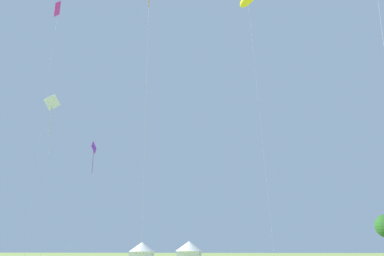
{
  "coord_description": "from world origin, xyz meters",
  "views": [
    {
      "loc": [
        4.58,
        -3.47,
        1.57
      ],
      "look_at": [
        0.0,
        32.0,
        12.37
      ],
      "focal_mm": 37.72,
      "sensor_mm": 36.0,
      "label": 1
    }
  ],
  "objects": [
    {
      "name": "kite_purple_diamond",
      "position": [
        -16.84,
        50.9,
        15.34
      ],
      "size": [
        2.17,
        2.69,
        16.76
      ],
      "color": "purple",
      "rests_on": "ground"
    },
    {
      "name": "kite_magenta_diamond",
      "position": [
        -20.1,
        42.26,
        33.01
      ],
      "size": [
        0.8,
        3.07,
        34.8
      ],
      "color": "#E02DA3",
      "rests_on": "ground"
    },
    {
      "name": "festival_tent_center",
      "position": [
        -4.45,
        62.96,
        1.59
      ],
      "size": [
        4.42,
        4.42,
        2.87
      ],
      "color": "white",
      "rests_on": "ground"
    },
    {
      "name": "festival_tent_left",
      "position": [
        -12.15,
        62.96,
        1.52
      ],
      "size": [
        4.21,
        4.21,
        2.74
      ],
      "color": "white",
      "rests_on": "ground"
    },
    {
      "name": "kite_white_diamond",
      "position": [
        -24.11,
        51.28,
        22.72
      ],
      "size": [
        2.12,
        2.01,
        24.45
      ],
      "color": "white",
      "rests_on": "ground"
    }
  ]
}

